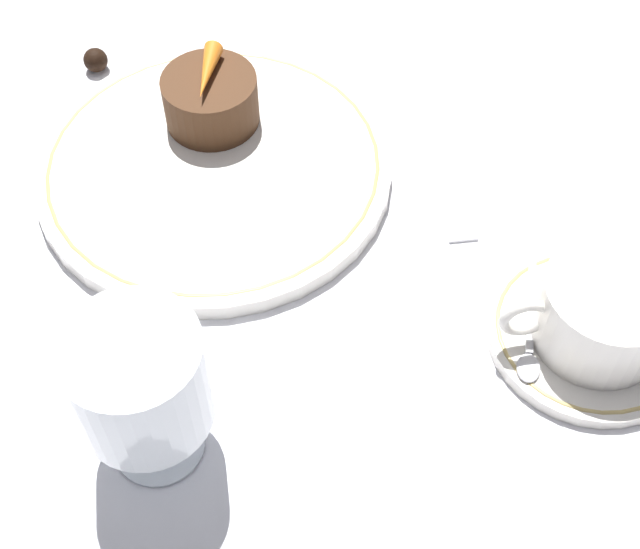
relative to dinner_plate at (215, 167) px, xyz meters
The scene contains 10 objects.
ground_plane 0.05m from the dinner_plate, 77.17° to the left, with size 3.00×3.00×0.00m, color white.
dinner_plate is the anchor object (origin of this frame).
saucer 0.30m from the dinner_plate, 142.80° to the left, with size 0.14×0.14×0.01m.
coffee_cup 0.31m from the dinner_plate, 142.29° to the left, with size 0.11×0.09×0.05m.
spoon 0.27m from the dinner_plate, 137.95° to the left, with size 0.04×0.10×0.00m.
wine_glass 0.24m from the dinner_plate, 77.91° to the left, with size 0.08×0.08×0.12m.
fork 0.18m from the dinner_plate, behind, with size 0.02×0.19×0.01m.
dessert_cake 0.05m from the dinner_plate, 92.91° to the right, with size 0.07×0.07×0.04m.
carrot_garnish 0.07m from the dinner_plate, 92.91° to the right, with size 0.03×0.06×0.01m.
chocolate_truffle 0.16m from the dinner_plate, 55.52° to the right, with size 0.02×0.02×0.02m.
Camera 1 is at (-0.03, 0.43, 0.51)m, focal length 50.00 mm.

